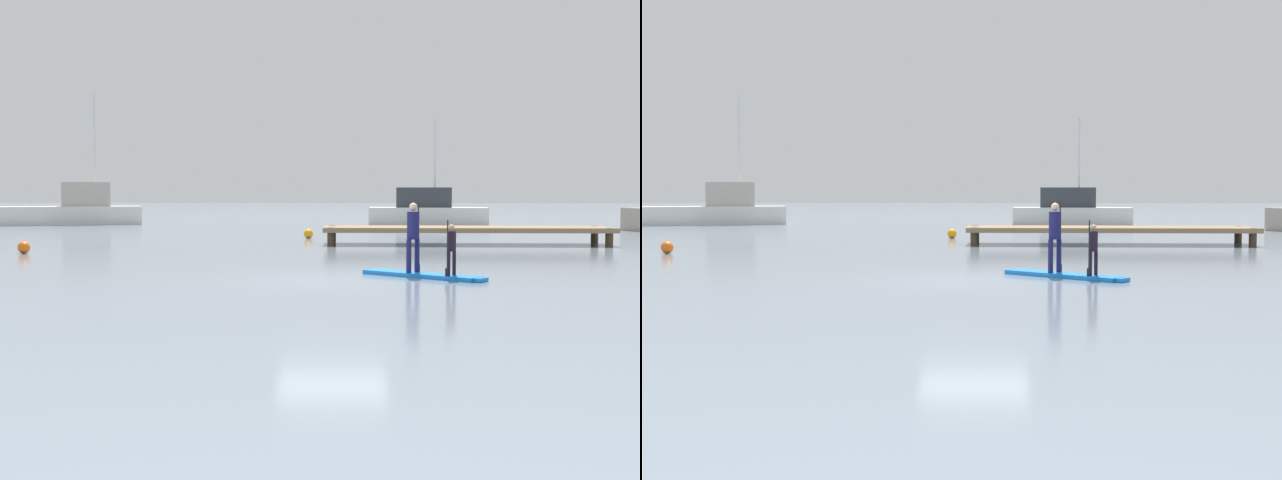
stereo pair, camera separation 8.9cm
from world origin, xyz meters
TOP-DOWN VIEW (x-y plane):
  - ground_plane at (0.00, 0.00)m, footprint 240.00×240.00m
  - paddleboard_near at (2.13, 0.64)m, footprint 2.82×2.38m
  - paddler_adult at (1.90, 0.84)m, footprint 0.41×0.44m
  - paddler_child_solo at (2.72, 0.16)m, footprint 0.31×0.34m
  - fishing_boat_white_large at (-16.45, 30.25)m, footprint 8.61×4.69m
  - fishing_boat_green_midground at (4.90, 31.33)m, footprint 7.24×2.62m
  - floating_dock at (4.72, 12.54)m, footprint 10.78×2.44m
  - mooring_buoy_near at (-10.25, 7.49)m, footprint 0.40×0.40m
  - mooring_buoy_mid at (-1.47, 16.44)m, footprint 0.41×0.41m

SIDE VIEW (x-z plane):
  - ground_plane at x=0.00m, z-range 0.00..0.00m
  - paddleboard_near at x=2.13m, z-range 0.00..0.10m
  - mooring_buoy_near at x=-10.25m, z-range 0.00..0.40m
  - mooring_buoy_mid at x=-1.47m, z-range 0.00..0.41m
  - floating_dock at x=4.72m, z-range 0.24..0.92m
  - paddler_child_solo at x=2.72m, z-range 0.12..1.40m
  - fishing_boat_green_midground at x=4.90m, z-range -2.39..4.05m
  - fishing_boat_white_large at x=-16.45m, z-range -3.07..4.89m
  - paddler_adult at x=1.90m, z-range 0.19..1.92m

